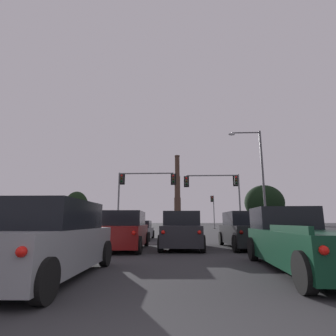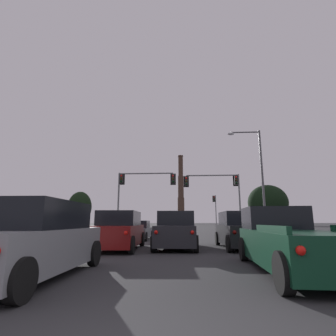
% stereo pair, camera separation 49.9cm
% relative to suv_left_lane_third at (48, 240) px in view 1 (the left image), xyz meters
% --- Properties ---
extents(suv_left_lane_third, '(2.18, 4.93, 1.86)m').
position_rel_suv_left_lane_third_xyz_m(suv_left_lane_third, '(0.00, 0.00, 0.00)').
color(suv_left_lane_third, gray).
rests_on(suv_left_lane_third, ground_plane).
extents(suv_center_lane_second, '(2.20, 4.94, 1.86)m').
position_rel_suv_left_lane_third_xyz_m(suv_center_lane_second, '(3.33, 7.58, 0.00)').
color(suv_center_lane_second, '#232328').
rests_on(suv_center_lane_second, ground_plane).
extents(suv_left_lane_second, '(2.29, 4.97, 1.86)m').
position_rel_suv_left_lane_third_xyz_m(suv_left_lane_second, '(0.47, 6.81, 0.00)').
color(suv_left_lane_second, maroon).
rests_on(suv_left_lane_second, ground_plane).
extents(sedan_left_lane_front, '(2.05, 4.73, 1.43)m').
position_rel_suv_left_lane_third_xyz_m(sedan_left_lane_front, '(0.11, 14.18, -0.23)').
color(sedan_left_lane_front, '#4C4F54').
rests_on(sedan_left_lane_front, ground_plane).
extents(suv_right_lane_second, '(2.16, 4.93, 1.86)m').
position_rel_suv_left_lane_third_xyz_m(suv_right_lane_second, '(6.63, 7.76, 0.00)').
color(suv_right_lane_second, black).
rests_on(suv_right_lane_second, ground_plane).
extents(pickup_truck_right_lane_third, '(2.43, 5.59, 1.82)m').
position_rel_suv_left_lane_third_xyz_m(pickup_truck_right_lane_third, '(6.68, 1.38, -0.09)').
color(pickup_truck_right_lane_third, '#0F3823').
rests_on(pickup_truck_right_lane_third, ground_plane).
extents(traffic_light_far_right, '(0.78, 0.50, 6.55)m').
position_rel_suv_left_lane_third_xyz_m(traffic_light_far_right, '(9.92, 46.72, 3.38)').
color(traffic_light_far_right, slate).
rests_on(traffic_light_far_right, ground_plane).
extents(traffic_light_overhead_left, '(6.41, 0.50, 6.62)m').
position_rel_suv_left_lane_third_xyz_m(traffic_light_overhead_left, '(-1.31, 21.51, 4.19)').
color(traffic_light_overhead_left, slate).
rests_on(traffic_light_overhead_left, ground_plane).
extents(traffic_light_overhead_right, '(6.21, 0.50, 6.47)m').
position_rel_suv_left_lane_third_xyz_m(traffic_light_overhead_right, '(7.75, 22.29, 4.07)').
color(traffic_light_overhead_right, slate).
rests_on(traffic_light_overhead_right, ground_plane).
extents(street_lamp, '(3.08, 0.36, 9.84)m').
position_rel_suv_left_lane_third_xyz_m(street_lamp, '(10.50, 17.65, 5.02)').
color(street_lamp, '#56565B').
rests_on(street_lamp, ground_plane).
extents(smokestack, '(6.29, 6.29, 41.30)m').
position_rel_suv_left_lane_third_xyz_m(smokestack, '(1.94, 149.93, 15.34)').
color(smokestack, '#3C2B22').
rests_on(smokestack, ground_plane).
extents(treeline_right_mid, '(8.30, 7.47, 11.85)m').
position_rel_suv_left_lane_third_xyz_m(treeline_right_mid, '(-33.06, 84.59, 5.40)').
color(treeline_right_mid, black).
rests_on(treeline_right_mid, ground_plane).
extents(treeline_center_left, '(8.65, 7.78, 12.62)m').
position_rel_suv_left_lane_third_xyz_m(treeline_center_left, '(33.14, 89.62, 6.28)').
color(treeline_center_left, black).
rests_on(treeline_center_left, ground_plane).
extents(treeline_far_left, '(13.79, 12.41, 14.22)m').
position_rel_suv_left_lane_third_xyz_m(treeline_far_left, '(33.37, 88.60, 7.07)').
color(treeline_far_left, black).
rests_on(treeline_far_left, ground_plane).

